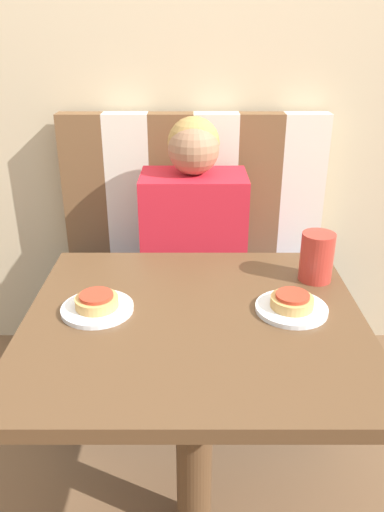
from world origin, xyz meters
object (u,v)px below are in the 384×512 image
at_px(person, 192,208).
at_px(pizza_right, 290,301).
at_px(pizza_left, 95,301).
at_px(drinking_cup, 315,257).
at_px(plate_right, 289,308).
at_px(plate_left, 96,309).

xyz_separation_m(person, pizza_right, (0.24, -0.68, -0.00)).
bearing_deg(pizza_left, drinking_cup, 16.49).
bearing_deg(pizza_left, plate_right, 0.00).
xyz_separation_m(pizza_left, pizza_right, (0.47, 0.00, 0.00)).
bearing_deg(plate_right, person, 109.33).
height_order(plate_left, plate_right, same).
distance_m(pizza_left, drinking_cup, 0.59).
distance_m(plate_left, pizza_right, 0.48).
relative_size(person, plate_left, 3.39).
xyz_separation_m(plate_left, pizza_left, (0.00, 0.00, 0.02)).
bearing_deg(pizza_right, plate_left, 180.00).
height_order(person, plate_left, person).
relative_size(pizza_right, drinking_cup, 0.78).
bearing_deg(plate_left, drinking_cup, 16.49).
bearing_deg(plate_left, plate_right, 0.00).
height_order(plate_left, pizza_right, pizza_right).
distance_m(plate_left, drinking_cup, 0.60).
xyz_separation_m(person, plate_right, (0.24, -0.68, -0.02)).
relative_size(person, pizza_right, 5.70).
distance_m(plate_left, pizza_left, 0.02).
height_order(person, pizza_left, person).
xyz_separation_m(plate_right, pizza_right, (-0.00, 0.00, 0.02)).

